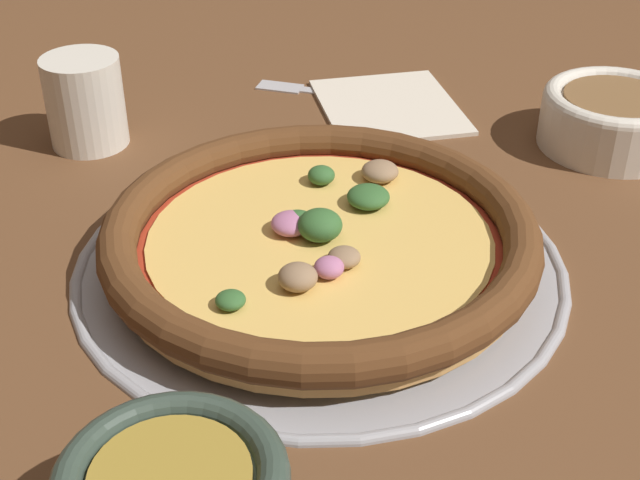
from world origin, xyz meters
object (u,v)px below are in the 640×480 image
object	(u,v)px
drinking_cup	(85,102)
pizza_tray	(320,263)
pizza	(320,237)
fork	(341,93)
napkin	(389,105)
bowl_far	(614,116)

from	to	relation	value
drinking_cup	pizza_tray	bearing A→B (deg)	-140.66
pizza	pizza_tray	bearing A→B (deg)	144.08
drinking_cup	fork	xyz separation A→B (m)	(0.07, -0.24, -0.04)
pizza	napkin	xyz separation A→B (m)	(0.25, -0.10, -0.02)
napkin	fork	size ratio (longest dim) A/B	0.84
pizza_tray	bowl_far	world-z (taller)	bowl_far
pizza_tray	napkin	size ratio (longest dim) A/B	2.23
napkin	fork	xyz separation A→B (m)	(0.04, 0.04, -0.00)
pizza_tray	fork	distance (m)	0.30
bowl_far	drinking_cup	distance (m)	0.46
pizza	bowl_far	world-z (taller)	bowl_far
pizza	bowl_far	distance (m)	0.32
napkin	drinking_cup	bearing A→B (deg)	97.62
napkin	bowl_far	bearing A→B (deg)	-119.41
pizza_tray	pizza	size ratio (longest dim) A/B	1.14
bowl_far	drinking_cup	xyz separation A→B (m)	(0.06, 0.46, 0.01)
napkin	pizza_tray	bearing A→B (deg)	158.61
pizza_tray	pizza	xyz separation A→B (m)	(0.00, -0.00, 0.02)
pizza_tray	bowl_far	size ratio (longest dim) A/B	2.79
bowl_far	fork	world-z (taller)	bowl_far
pizza_tray	drinking_cup	xyz separation A→B (m)	(0.22, 0.18, 0.04)
pizza	drinking_cup	distance (m)	0.28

